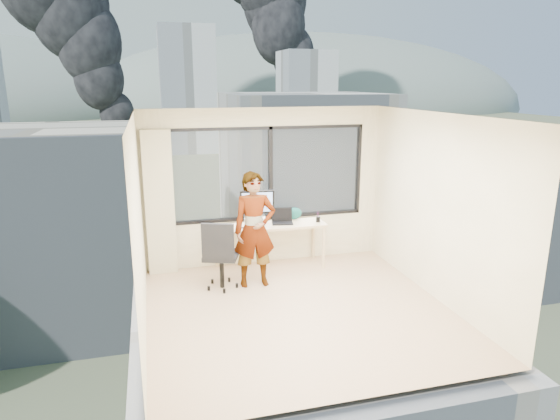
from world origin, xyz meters
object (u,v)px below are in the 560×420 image
object	(u,v)px
chair	(221,253)
monitor	(257,207)
desk	(270,246)
laptop	(282,217)
person	(255,230)
handbag	(294,213)
game_console	(255,219)

from	to	relation	value
chair	monitor	size ratio (longest dim) A/B	1.95
desk	laptop	distance (m)	0.53
desk	monitor	bearing A→B (deg)	156.04
chair	person	distance (m)	0.60
desk	handbag	size ratio (longest dim) A/B	6.82
handbag	monitor	bearing A→B (deg)	-162.37
desk	game_console	size ratio (longest dim) A/B	5.20
chair	laptop	distance (m)	1.29
monitor	laptop	world-z (taller)	monitor
chair	handbag	xyz separation A→B (m)	(1.35, 0.80, 0.31)
person	monitor	world-z (taller)	person
chair	laptop	size ratio (longest dim) A/B	3.05
person	handbag	size ratio (longest dim) A/B	6.59
game_console	laptop	size ratio (longest dim) A/B	0.97
game_console	handbag	xyz separation A→B (m)	(0.66, -0.05, 0.06)
laptop	monitor	bearing A→B (deg)	174.53
desk	game_console	world-z (taller)	game_console
person	monitor	bearing A→B (deg)	74.56
chair	monitor	bearing A→B (deg)	64.21
chair	game_console	xyz separation A→B (m)	(0.69, 0.84, 0.25)
handbag	laptop	bearing A→B (deg)	-131.72
game_console	monitor	bearing A→B (deg)	-72.60
person	game_console	size ratio (longest dim) A/B	5.02
desk	monitor	size ratio (longest dim) A/B	3.23
desk	person	bearing A→B (deg)	-121.03
monitor	handbag	xyz separation A→B (m)	(0.65, 0.08, -0.18)
monitor	game_console	distance (m)	0.27
desk	chair	size ratio (longest dim) A/B	1.66
monitor	handbag	distance (m)	0.68
chair	laptop	xyz separation A→B (m)	(1.10, 0.60, 0.32)
game_console	desk	bearing A→B (deg)	-35.81
desk	handbag	distance (m)	0.68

